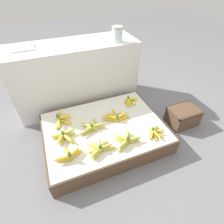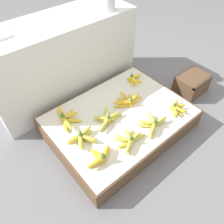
{
  "view_description": "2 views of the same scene",
  "coord_description": "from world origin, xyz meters",
  "px_view_note": "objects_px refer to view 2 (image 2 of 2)",
  "views": [
    {
      "loc": [
        -0.36,
        -1.1,
        1.35
      ],
      "look_at": [
        0.09,
        0.01,
        0.32
      ],
      "focal_mm": 28.0,
      "sensor_mm": 36.0,
      "label": 1
    },
    {
      "loc": [
        -0.81,
        -0.86,
        1.46
      ],
      "look_at": [
        -0.06,
        0.02,
        0.23
      ],
      "focal_mm": 35.0,
      "sensor_mm": 36.0,
      "label": 2
    }
  ],
  "objects_px": {
    "wooden_crate": "(191,84)",
    "banana_bunch_middle_midright": "(128,101)",
    "banana_bunch_back_left": "(66,118)",
    "banana_bunch_back_right": "(134,79)",
    "banana_bunch_front_midleft": "(129,140)",
    "banana_bunch_front_right": "(176,108)",
    "glass_jar": "(109,1)",
    "banana_bunch_middle_left": "(82,138)",
    "banana_bunch_middle_midleft": "(108,119)",
    "banana_bunch_front_left": "(100,157)",
    "banana_bunch_front_midright": "(153,123)"
  },
  "relations": [
    {
      "from": "wooden_crate",
      "to": "banana_bunch_middle_midright",
      "type": "xyz_separation_m",
      "value": [
        -0.72,
        0.15,
        0.11
      ]
    },
    {
      "from": "banana_bunch_back_left",
      "to": "banana_bunch_back_right",
      "type": "bearing_deg",
      "value": 1.16
    },
    {
      "from": "banana_bunch_front_midleft",
      "to": "banana_bunch_front_right",
      "type": "bearing_deg",
      "value": -1.25
    },
    {
      "from": "banana_bunch_back_left",
      "to": "glass_jar",
      "type": "height_order",
      "value": "glass_jar"
    },
    {
      "from": "banana_bunch_middle_left",
      "to": "banana_bunch_back_right",
      "type": "distance_m",
      "value": 0.8
    },
    {
      "from": "banana_bunch_middle_midleft",
      "to": "glass_jar",
      "type": "bearing_deg",
      "value": 49.19
    },
    {
      "from": "banana_bunch_middle_left",
      "to": "banana_bunch_back_right",
      "type": "height_order",
      "value": "banana_bunch_middle_left"
    },
    {
      "from": "banana_bunch_front_left",
      "to": "banana_bunch_middle_left",
      "type": "relative_size",
      "value": 1.05
    },
    {
      "from": "banana_bunch_middle_left",
      "to": "banana_bunch_middle_midleft",
      "type": "bearing_deg",
      "value": 5.7
    },
    {
      "from": "banana_bunch_middle_left",
      "to": "banana_bunch_back_left",
      "type": "distance_m",
      "value": 0.24
    },
    {
      "from": "banana_bunch_middle_left",
      "to": "banana_bunch_middle_midleft",
      "type": "distance_m",
      "value": 0.26
    },
    {
      "from": "banana_bunch_front_left",
      "to": "glass_jar",
      "type": "xyz_separation_m",
      "value": [
        0.74,
        0.8,
        0.59
      ]
    },
    {
      "from": "banana_bunch_front_left",
      "to": "banana_bunch_front_midleft",
      "type": "relative_size",
      "value": 0.96
    },
    {
      "from": "banana_bunch_front_left",
      "to": "banana_bunch_front_midright",
      "type": "height_order",
      "value": "banana_bunch_front_left"
    },
    {
      "from": "banana_bunch_middle_midright",
      "to": "banana_bunch_back_left",
      "type": "xyz_separation_m",
      "value": [
        -0.5,
        0.17,
        0.0
      ]
    },
    {
      "from": "banana_bunch_middle_midleft",
      "to": "glass_jar",
      "type": "relative_size",
      "value": 1.79
    },
    {
      "from": "wooden_crate",
      "to": "banana_bunch_front_left",
      "type": "bearing_deg",
      "value": -174.08
    },
    {
      "from": "banana_bunch_back_left",
      "to": "banana_bunch_back_right",
      "type": "relative_size",
      "value": 1.48
    },
    {
      "from": "banana_bunch_middle_left",
      "to": "banana_bunch_front_midleft",
      "type": "bearing_deg",
      "value": -43.16
    },
    {
      "from": "banana_bunch_front_midright",
      "to": "banana_bunch_front_right",
      "type": "xyz_separation_m",
      "value": [
        0.27,
        -0.01,
        -0.01
      ]
    },
    {
      "from": "banana_bunch_front_midleft",
      "to": "banana_bunch_middle_midleft",
      "type": "height_order",
      "value": "banana_bunch_front_midleft"
    },
    {
      "from": "banana_bunch_front_midleft",
      "to": "glass_jar",
      "type": "relative_size",
      "value": 1.64
    },
    {
      "from": "banana_bunch_back_right",
      "to": "glass_jar",
      "type": "distance_m",
      "value": 0.69
    },
    {
      "from": "banana_bunch_back_left",
      "to": "banana_bunch_middle_midright",
      "type": "bearing_deg",
      "value": -18.7
    },
    {
      "from": "banana_bunch_middle_left",
      "to": "banana_bunch_middle_midright",
      "type": "xyz_separation_m",
      "value": [
        0.51,
        0.07,
        -0.0
      ]
    },
    {
      "from": "banana_bunch_front_midright",
      "to": "banana_bunch_back_left",
      "type": "height_order",
      "value": "banana_bunch_back_left"
    },
    {
      "from": "banana_bunch_front_midleft",
      "to": "banana_bunch_front_midright",
      "type": "bearing_deg",
      "value": -1.28
    },
    {
      "from": "wooden_crate",
      "to": "banana_bunch_front_midleft",
      "type": "distance_m",
      "value": 1.0
    },
    {
      "from": "banana_bunch_back_right",
      "to": "glass_jar",
      "type": "xyz_separation_m",
      "value": [
        -0.01,
        0.34,
        0.6
      ]
    },
    {
      "from": "banana_bunch_front_midleft",
      "to": "banana_bunch_back_left",
      "type": "height_order",
      "value": "banana_bunch_back_left"
    },
    {
      "from": "banana_bunch_front_midright",
      "to": "banana_bunch_back_right",
      "type": "xyz_separation_m",
      "value": [
        0.27,
        0.49,
        -0.01
      ]
    },
    {
      "from": "banana_bunch_front_midright",
      "to": "banana_bunch_middle_midleft",
      "type": "bearing_deg",
      "value": 131.55
    },
    {
      "from": "banana_bunch_middle_midleft",
      "to": "banana_bunch_back_right",
      "type": "height_order",
      "value": "same"
    },
    {
      "from": "banana_bunch_middle_left",
      "to": "banana_bunch_back_left",
      "type": "bearing_deg",
      "value": 87.07
    },
    {
      "from": "banana_bunch_middle_midright",
      "to": "banana_bunch_back_right",
      "type": "bearing_deg",
      "value": 37.38
    },
    {
      "from": "banana_bunch_front_right",
      "to": "banana_bunch_back_right",
      "type": "bearing_deg",
      "value": 90.11
    },
    {
      "from": "banana_bunch_middle_left",
      "to": "banana_bunch_back_left",
      "type": "height_order",
      "value": "banana_bunch_back_left"
    },
    {
      "from": "banana_bunch_front_midright",
      "to": "banana_bunch_back_left",
      "type": "bearing_deg",
      "value": 134.94
    },
    {
      "from": "banana_bunch_front_right",
      "to": "banana_bunch_back_left",
      "type": "height_order",
      "value": "banana_bunch_back_left"
    },
    {
      "from": "banana_bunch_middle_left",
      "to": "banana_bunch_back_right",
      "type": "relative_size",
      "value": 1.19
    },
    {
      "from": "wooden_crate",
      "to": "banana_bunch_back_left",
      "type": "relative_size",
      "value": 1.06
    },
    {
      "from": "wooden_crate",
      "to": "banana_bunch_middle_midright",
      "type": "height_order",
      "value": "banana_bunch_middle_midright"
    },
    {
      "from": "banana_bunch_front_right",
      "to": "glass_jar",
      "type": "xyz_separation_m",
      "value": [
        -0.02,
        0.83,
        0.6
      ]
    },
    {
      "from": "banana_bunch_front_midleft",
      "to": "banana_bunch_front_right",
      "type": "height_order",
      "value": "banana_bunch_front_midleft"
    },
    {
      "from": "banana_bunch_front_right",
      "to": "banana_bunch_back_left",
      "type": "bearing_deg",
      "value": 147.26
    },
    {
      "from": "banana_bunch_middle_left",
      "to": "banana_bunch_front_left",
      "type": "bearing_deg",
      "value": -90.39
    },
    {
      "from": "banana_bunch_back_right",
      "to": "glass_jar",
      "type": "relative_size",
      "value": 1.26
    },
    {
      "from": "wooden_crate",
      "to": "banana_bunch_middle_midleft",
      "type": "distance_m",
      "value": 0.99
    },
    {
      "from": "banana_bunch_middle_midleft",
      "to": "banana_bunch_middle_midright",
      "type": "distance_m",
      "value": 0.26
    },
    {
      "from": "glass_jar",
      "to": "banana_bunch_front_midleft",
      "type": "bearing_deg",
      "value": -121.23
    }
  ]
}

